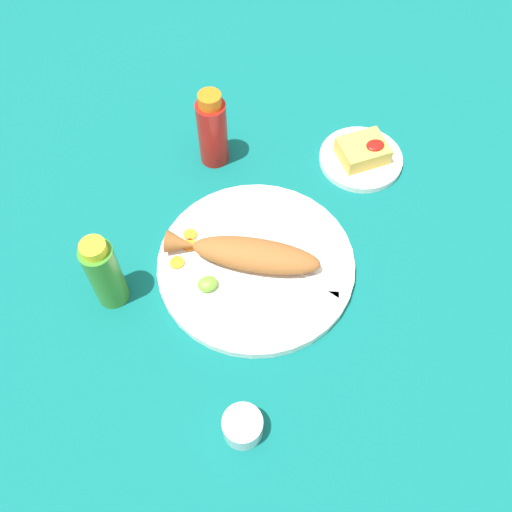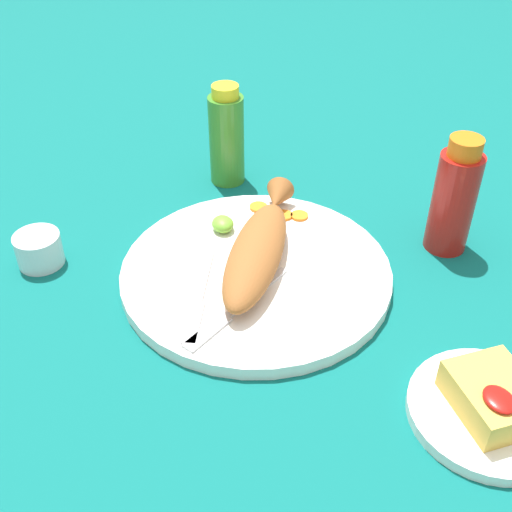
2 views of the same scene
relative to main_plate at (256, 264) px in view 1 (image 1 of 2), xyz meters
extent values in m
plane|color=#0C605B|center=(0.00, 0.00, -0.01)|extent=(4.00, 4.00, 0.00)
cylinder|color=white|center=(0.00, 0.00, 0.00)|extent=(0.36, 0.36, 0.02)
ellipsoid|color=#935628|center=(0.00, 0.00, 0.03)|extent=(0.23, 0.17, 0.05)
cone|color=#935628|center=(-0.12, 0.07, 0.03)|extent=(0.06, 0.06, 0.04)
cube|color=silver|center=(0.05, -0.01, 0.01)|extent=(0.07, 0.10, 0.00)
cube|color=silver|center=(0.10, -0.09, 0.01)|extent=(0.05, 0.07, 0.00)
cube|color=silver|center=(-0.01, -0.07, 0.01)|extent=(0.11, 0.05, 0.00)
cube|color=silver|center=(0.08, -0.10, 0.01)|extent=(0.07, 0.04, 0.00)
cylinder|color=orange|center=(-0.09, 0.10, 0.01)|extent=(0.03, 0.03, 0.00)
cylinder|color=orange|center=(-0.10, 0.08, 0.01)|extent=(0.03, 0.03, 0.00)
cylinder|color=orange|center=(-0.13, 0.05, 0.01)|extent=(0.03, 0.03, 0.00)
ellipsoid|color=#6BB233|center=(-0.10, -0.02, 0.02)|extent=(0.04, 0.03, 0.02)
cylinder|color=#B21914|center=(0.01, 0.28, 0.06)|extent=(0.06, 0.06, 0.15)
cylinder|color=orange|center=(0.01, 0.28, 0.15)|extent=(0.04, 0.04, 0.03)
cylinder|color=#3D8428|center=(-0.26, 0.03, 0.06)|extent=(0.06, 0.06, 0.14)
cylinder|color=yellow|center=(-0.26, 0.03, 0.15)|extent=(0.04, 0.04, 0.02)
cylinder|color=silver|center=(-0.12, -0.27, 0.01)|extent=(0.06, 0.06, 0.05)
cylinder|color=white|center=(-0.12, -0.27, 0.00)|extent=(0.05, 0.05, 0.02)
cylinder|color=white|center=(0.29, 0.17, 0.00)|extent=(0.17, 0.17, 0.01)
cube|color=gold|center=(0.29, 0.17, 0.02)|extent=(0.09, 0.08, 0.04)
ellipsoid|color=#AD140F|center=(0.31, 0.15, 0.04)|extent=(0.04, 0.03, 0.01)
camera|label=1|loc=(-0.19, -0.50, 0.89)|focal=40.00mm
camera|label=2|loc=(0.63, -0.20, 0.54)|focal=45.00mm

